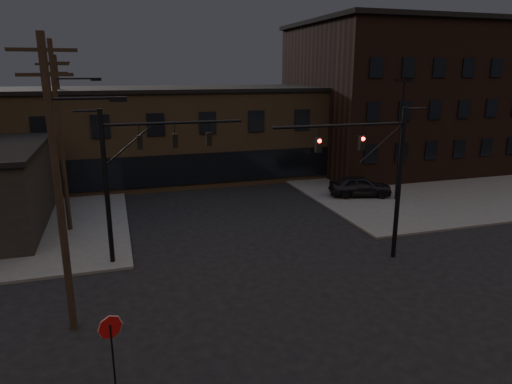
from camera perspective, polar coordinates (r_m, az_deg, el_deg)
ground at (r=19.51m, az=7.83°, el=-15.14°), size 140.00×140.00×0.00m
sidewalk_ne at (r=48.41m, az=20.58°, el=2.42°), size 30.00×30.00×0.15m
building_row at (r=44.21m, az=-7.58°, el=7.31°), size 40.00×12.00×8.00m
building_right at (r=50.71m, az=18.52°, el=11.05°), size 22.00×16.00×14.00m
traffic_signal_near at (r=23.97m, az=15.35°, el=2.83°), size 7.12×0.24×8.00m
traffic_signal_far at (r=23.68m, az=-15.27°, el=2.89°), size 7.12×0.24×8.00m
stop_sign at (r=15.39m, az=-17.68°, el=-16.66°), size 0.72×0.33×2.48m
utility_pole_near at (r=17.74m, az=-23.37°, el=1.11°), size 3.70×0.28×11.00m
utility_pole_mid at (r=29.57m, az=-23.20°, el=6.71°), size 3.70×0.28×11.50m
utility_pole_far at (r=41.59m, az=-23.13°, el=8.27°), size 2.20×0.28×11.00m
lot_light_a at (r=35.89m, az=17.66°, el=7.45°), size 1.50×0.28×9.14m
lot_light_b at (r=43.43m, az=20.48°, el=8.39°), size 1.50×0.28×9.14m
parked_car_lot_a at (r=36.81m, az=12.90°, el=0.75°), size 5.16×3.17×1.64m
parked_car_lot_b at (r=48.11m, az=18.97°, el=3.50°), size 5.50×3.32×1.49m
car_crossing at (r=42.32m, az=-5.04°, el=2.64°), size 3.23×5.08×1.58m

